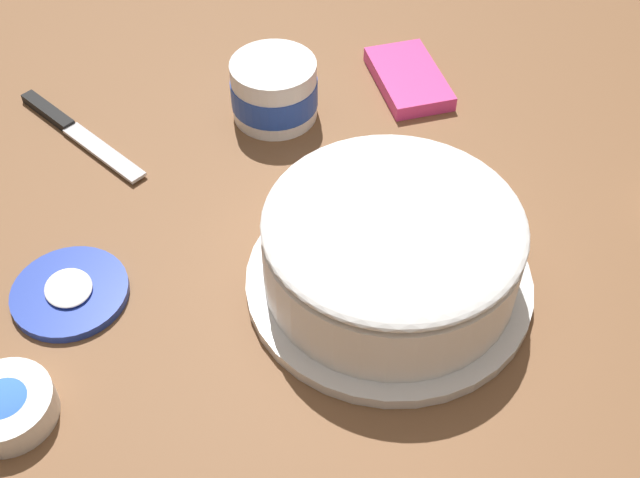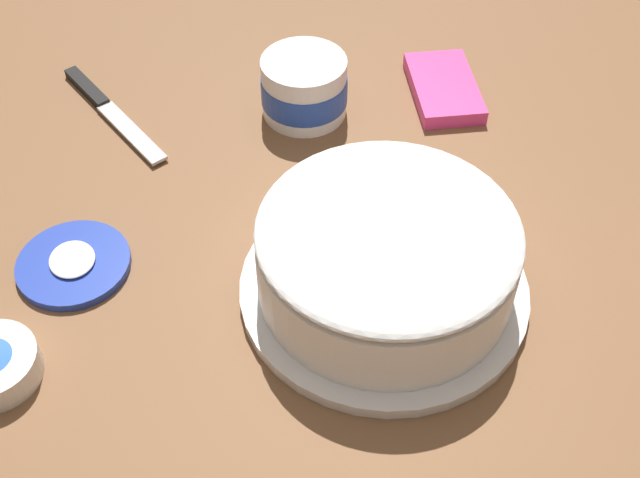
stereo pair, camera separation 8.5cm
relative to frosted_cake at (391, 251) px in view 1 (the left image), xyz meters
name	(u,v)px [view 1 (the left image)]	position (x,y,z in m)	size (l,w,h in m)	color
ground_plane	(285,248)	(-0.10, -0.07, -0.05)	(1.54, 1.54, 0.00)	brown
frosted_cake	(391,251)	(0.00, 0.00, 0.00)	(0.30, 0.30, 0.11)	white
frosting_tub	(274,89)	(-0.31, 0.03, -0.01)	(0.11, 0.11, 0.08)	white
frosting_tub_lid	(70,292)	(-0.15, -0.30, -0.05)	(0.12, 0.12, 0.02)	#233DAD
spreading_knife	(70,127)	(-0.41, -0.22, -0.05)	(0.23, 0.09, 0.01)	silver
sprinkle_bowl_blue	(6,406)	(-0.04, -0.39, -0.04)	(0.09, 0.09, 0.03)	white
candy_box_lower	(408,78)	(-0.28, 0.21, -0.04)	(0.14, 0.08, 0.02)	#E53D8E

